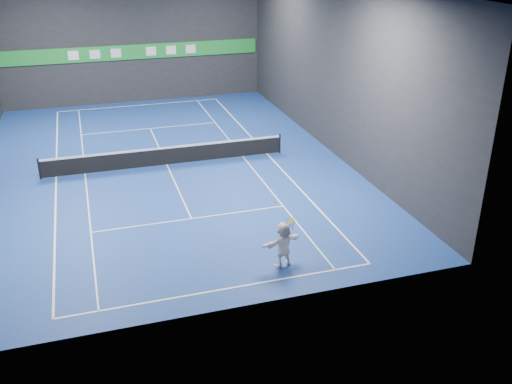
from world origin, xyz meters
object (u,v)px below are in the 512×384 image
object	(u,v)px
player	(283,244)
tennis_racket	(291,223)
tennis_net	(166,155)
tennis_ball	(275,202)

from	to	relation	value
player	tennis_racket	distance (m)	0.86
tennis_racket	player	bearing A→B (deg)	-170.69
player	tennis_net	world-z (taller)	player
tennis_net	player	bearing A→B (deg)	-77.60
tennis_ball	tennis_net	bearing A→B (deg)	101.26
tennis_ball	player	bearing A→B (deg)	-32.80
tennis_ball	tennis_racket	distance (m)	1.00
tennis_racket	tennis_ball	bearing A→B (deg)	167.55
player	tennis_racket	xyz separation A→B (m)	(0.29, 0.05, 0.81)
player	tennis_ball	bearing A→B (deg)	-48.08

